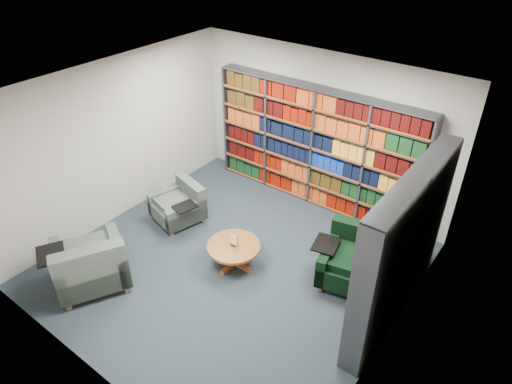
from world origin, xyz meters
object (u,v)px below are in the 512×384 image
Objects in this scene: chair_teal_left at (181,206)px; chair_teal_front at (91,267)px; chair_green_right at (355,260)px; coffee_table at (234,249)px.

chair_teal_left is 0.75× the size of chair_teal_front.
chair_teal_front is at bearing -140.50° from chair_green_right.
chair_teal_left is 3.18m from chair_green_right.
chair_teal_left reaches higher than coffee_table.
chair_teal_left is 1.57m from coffee_table.
coffee_table is (-1.63, -0.86, -0.02)m from chair_green_right.
chair_teal_front is at bearing -85.55° from chair_teal_left.
coffee_table is at bearing 49.61° from chair_teal_front.
chair_teal_front is (-2.99, -2.47, 0.03)m from chair_green_right.
chair_green_right is at bearing 8.60° from chair_teal_left.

